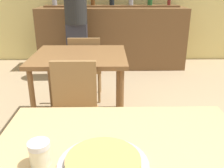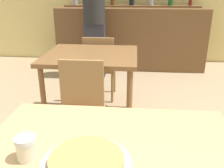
% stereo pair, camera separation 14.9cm
% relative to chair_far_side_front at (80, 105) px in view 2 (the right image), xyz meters
% --- Properties ---
extents(dining_table_far, '(0.93, 0.83, 0.77)m').
position_rel_chair_far_side_front_xyz_m(dining_table_far, '(0.00, 0.59, 0.19)').
color(dining_table_far, brown).
rests_on(dining_table_far, ground_plane).
extents(bar_counter, '(2.60, 0.56, 1.06)m').
position_rel_chair_far_side_front_xyz_m(bar_counter, '(0.35, 2.66, 0.05)').
color(bar_counter, brown).
rests_on(bar_counter, ground_plane).
extents(bar_back_shelf, '(2.39, 0.24, 0.35)m').
position_rel_chair_far_side_front_xyz_m(bar_back_shelf, '(0.37, 2.80, 0.66)').
color(bar_back_shelf, brown).
rests_on(bar_back_shelf, bar_counter).
extents(chair_far_side_front, '(0.40, 0.40, 0.84)m').
position_rel_chair_far_side_front_xyz_m(chair_far_side_front, '(0.00, 0.00, 0.00)').
color(chair_far_side_front, olive).
rests_on(chair_far_side_front, ground_plane).
extents(chair_far_side_back, '(0.40, 0.40, 0.84)m').
position_rel_chair_far_side_front_xyz_m(chair_far_side_back, '(0.00, 1.17, 0.00)').
color(chair_far_side_back, olive).
rests_on(chair_far_side_back, ground_plane).
extents(pizza_tray, '(0.35, 0.35, 0.04)m').
position_rel_chair_far_side_front_xyz_m(pizza_tray, '(0.27, -1.07, 0.29)').
color(pizza_tray, '#A3A3A8').
rests_on(pizza_tray, dining_table_near).
extents(cheese_shaker, '(0.08, 0.08, 0.10)m').
position_rel_chair_far_side_front_xyz_m(cheese_shaker, '(0.03, -1.06, 0.33)').
color(cheese_shaker, beige).
rests_on(cheese_shaker, dining_table_near).
extents(person_standing, '(0.34, 0.34, 1.82)m').
position_rel_chair_far_side_front_xyz_m(person_standing, '(-0.20, 2.08, 0.51)').
color(person_standing, '#2D2D38').
rests_on(person_standing, ground_plane).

